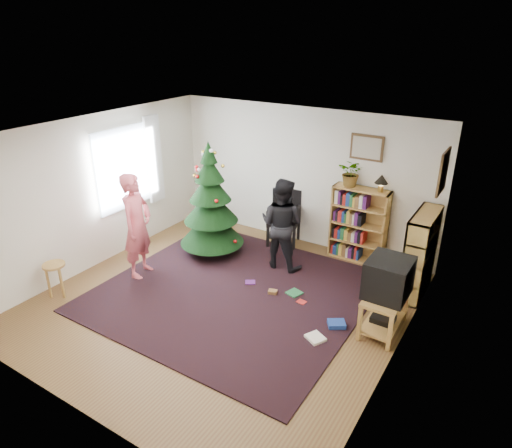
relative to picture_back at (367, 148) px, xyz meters
The scene contains 23 objects.
floor 3.35m from the picture_back, 114.92° to the right, with size 5.00×5.00×0.00m, color brown.
ceiling 2.78m from the picture_back, 114.92° to the right, with size 5.00×5.00×0.00m, color white.
wall_back 1.35m from the picture_back, behind, with size 5.00×0.02×2.50m, color silver.
wall_front 5.15m from the picture_back, 103.02° to the right, with size 5.00×0.02×2.50m, color silver.
wall_left 4.47m from the picture_back, 145.86° to the right, with size 0.02×5.00×2.50m, color silver.
wall_right 2.90m from the picture_back, 61.39° to the right, with size 0.02×5.00×2.50m, color silver.
rug 3.13m from the picture_back, 117.87° to the right, with size 3.80×3.60×0.02m, color black.
window_pane 4.10m from the picture_back, 152.62° to the right, with size 0.04×1.20×1.40m, color silver.
curtain 3.79m from the picture_back, 161.83° to the right, with size 0.06×0.35×1.60m, color white.
picture_back is the anchor object (origin of this frame).
picture_right 1.51m from the picture_back, 28.69° to the right, with size 0.03×0.50×0.60m.
christmas_tree 2.80m from the picture_back, 149.99° to the right, with size 1.12×1.12×2.03m.
bookshelf_back 1.29m from the picture_back, 75.36° to the right, with size 0.95×0.30×1.30m.
bookshelf_right 1.88m from the picture_back, 29.86° to the right, with size 0.30×0.95×1.30m.
tv_stand 2.71m from the picture_back, 60.39° to the right, with size 0.45×0.82×0.55m.
crt_tv 2.45m from the picture_back, 60.46° to the right, with size 0.54×0.58×0.51m.
armchair 1.95m from the picture_back, behind, with size 0.68×0.69×0.99m.
stool 5.19m from the picture_back, 132.55° to the right, with size 0.32×0.32×0.54m.
person_standing 3.88m from the picture_back, 137.72° to the right, with size 0.63×0.41×1.72m, color #CB515A.
person_by_chair 1.84m from the picture_back, 131.76° to the right, with size 0.76×0.59×1.55m, color black.
potted_plant 0.47m from the picture_back, 140.67° to the right, with size 0.42×0.36×0.47m, color gray.
table_lamp 0.58m from the picture_back, 21.93° to the right, with size 0.22×0.22×0.29m.
floor_clutter 2.72m from the picture_back, 91.60° to the right, with size 2.11×1.36×0.08m.
Camera 1 is at (3.46, -4.59, 3.79)m, focal length 32.00 mm.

